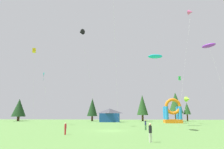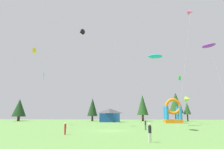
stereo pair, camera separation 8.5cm
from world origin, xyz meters
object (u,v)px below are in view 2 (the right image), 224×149
Objects in this scene: person_midfield at (65,127)px; inflatable_yellow_castle at (173,114)px; person_near_camera at (150,131)px; festival_tent at (110,115)px; kite_green_box at (180,78)px; kite_teal_diamond at (44,75)px; kite_purple_parafoil at (209,46)px; person_far_side at (145,124)px; kite_black_delta at (81,32)px; kite_lime_delta at (188,99)px; kite_yellow_box at (34,51)px; kite_pink_delta at (191,12)px; kite_cyan_parafoil at (155,56)px.

inflatable_yellow_castle is at bearing -89.52° from person_midfield.
inflatable_yellow_castle is (21.67, 34.27, 1.72)m from person_midfield.
festival_tent reaches higher than person_near_camera.
kite_teal_diamond is at bearing -177.59° from kite_green_box.
kite_purple_parafoil is 9.08× the size of person_far_side.
kite_purple_parafoil is 0.71× the size of kite_black_delta.
kite_black_delta reaches higher than kite_lime_delta.
person_far_side is at bearing -121.57° from kite_lime_delta.
kite_yellow_box is 0.87× the size of kite_black_delta.
inflatable_yellow_castle is at bearing -18.87° from festival_tent.
kite_pink_delta reaches higher than inflatable_yellow_castle.
kite_black_delta is 12.86× the size of person_far_side.
inflatable_yellow_castle is at bearing 14.08° from kite_teal_diamond.
kite_cyan_parafoil is 19.27m from person_far_side.
kite_green_box is 37.89m from kite_yellow_box.
kite_green_box is 1.67× the size of kite_lime_delta.
person_near_camera is (24.03, -32.06, -11.82)m from kite_teal_diamond.
festival_tent reaches higher than person_far_side.
inflatable_yellow_castle is (35.29, 8.85, -10.25)m from kite_teal_diamond.
kite_lime_delta is 39.97m from kite_teal_diamond.
kite_pink_delta is 14.88m from kite_cyan_parafoil.
person_near_camera is (-14.07, -28.00, -26.44)m from kite_pink_delta.
kite_black_delta reaches higher than person_midfield.
kite_teal_diamond is 41.77m from person_near_camera.
kite_yellow_box is 30.91m from festival_tent.
festival_tent is (-19.34, 13.73, -9.64)m from kite_green_box.
kite_teal_diamond is 32.40m from person_far_side.
kite_cyan_parafoil is 18.10m from kite_black_delta.
kite_black_delta is at bearing -20.05° from kite_yellow_box.
kite_teal_diamond is at bearing -29.01° from person_midfield.
kite_teal_diamond is (-28.82, 5.28, -3.05)m from kite_cyan_parafoil.
kite_pink_delta reaches higher than kite_purple_parafoil.
kite_lime_delta is (10.19, 11.27, -9.31)m from kite_cyan_parafoil.
kite_black_delta is at bearing -100.98° from festival_tent.
kite_green_box is 36.61m from person_midfield.
kite_green_box is 18.26m from kite_purple_parafoil.
inflatable_yellow_castle is at bearing 65.40° from kite_cyan_parafoil.
kite_green_box is at bearing 24.03° from kite_black_delta.
kite_lime_delta is 42.88m from kite_yellow_box.
kite_black_delta is at bearing -168.87° from kite_pink_delta.
kite_cyan_parafoil is at bearing -59.22° from festival_tent.
kite_black_delta reaches higher than person_far_side.
kite_lime_delta is 24.67m from festival_tent.
person_far_side is at bearing -178.46° from kite_purple_parafoil.
kite_green_box is 1.75× the size of inflatable_yellow_castle.
kite_green_box is at bearing 2.41° from kite_teal_diamond.
kite_cyan_parafoil is 0.77× the size of kite_black_delta.
inflatable_yellow_castle is at bearing 93.24° from kite_purple_parafoil.
inflatable_yellow_castle is at bearing 94.99° from kite_green_box.
person_near_camera is at bearing -61.93° from kite_black_delta.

